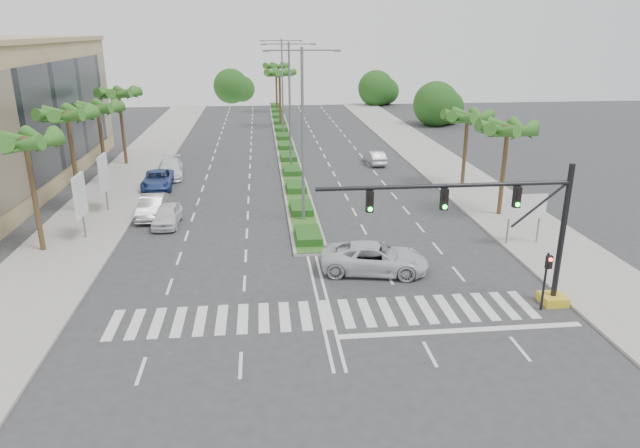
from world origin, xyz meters
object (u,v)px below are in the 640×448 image
object	(u,v)px
car_parked_b	(152,207)
car_right	(375,157)
car_parked_d	(170,169)
car_crossing	(375,258)
car_parked_a	(167,215)
car_parked_c	(158,180)

from	to	relation	value
car_parked_b	car_right	world-z (taller)	car_parked_b
car_parked_d	car_crossing	xyz separation A→B (m)	(14.64, -23.60, 0.04)
car_parked_a	car_crossing	xyz separation A→B (m)	(12.90, -9.58, 0.12)
car_parked_a	car_parked_b	distance (m)	2.37
car_parked_c	car_parked_d	distance (m)	3.95
car_crossing	car_parked_d	bearing A→B (deg)	43.24
car_parked_a	car_crossing	distance (m)	16.06
car_parked_b	car_parked_c	xyz separation A→B (m)	(-0.89, 8.16, -0.04)
car_parked_c	car_crossing	size ratio (longest dim) A/B	0.89
car_parked_a	car_parked_d	bearing A→B (deg)	98.94
car_right	car_parked_d	bearing A→B (deg)	6.24
car_parked_b	car_crossing	size ratio (longest dim) A/B	0.79
car_parked_b	car_crossing	distance (m)	18.33
car_parked_c	car_right	size ratio (longest dim) A/B	1.28
car_crossing	car_right	distance (m)	27.40
car_parked_c	car_right	distance (m)	21.73
car_parked_b	car_parked_a	bearing A→B (deg)	-54.54
car_parked_a	car_parked_c	distance (m)	10.35
car_parked_c	car_parked_d	size ratio (longest dim) A/B	0.98
car_parked_b	car_right	bearing A→B (deg)	38.87
car_parked_d	car_parked_a	bearing A→B (deg)	-89.18
car_right	car_parked_b	bearing A→B (deg)	34.99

